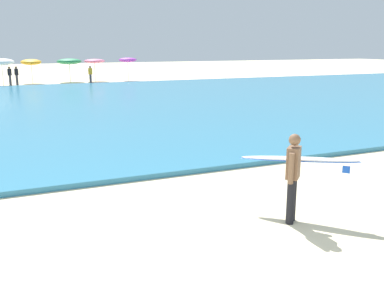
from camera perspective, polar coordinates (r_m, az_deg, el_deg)
The scene contains 11 objects.
ground_plane at distance 6.92m, azimuth 4.36°, elevation -15.73°, with size 160.00×160.00×0.00m, color beige.
sea at distance 24.36m, azimuth -16.22°, elevation 4.79°, with size 120.00×28.00×0.14m, color teal.
surfer_with_board at distance 8.50m, azimuth 13.53°, elevation -3.09°, with size 1.87×1.90×1.73m.
beach_umbrella_3 at distance 39.84m, azimuth -24.00°, elevation 9.93°, with size 2.05×2.05×2.27m.
beach_umbrella_4 at distance 41.40m, azimuth -20.61°, elevation 10.15°, with size 1.77×1.80×2.18m.
beach_umbrella_5 at distance 41.78m, azimuth -16.01°, elevation 10.50°, with size 2.23×2.24×2.17m.
beach_umbrella_6 at distance 42.09m, azimuth -12.84°, elevation 10.70°, with size 1.94×1.94×2.10m.
beach_umbrella_7 at distance 42.40m, azimuth -8.54°, elevation 11.00°, with size 1.71×1.71×2.19m.
beachgoer_near_row_left at distance 39.20m, azimuth -13.35°, elevation 9.01°, with size 0.32×0.20×1.58m.
beachgoer_near_row_mid at distance 39.97m, azimuth -23.06°, elevation 8.41°, with size 0.32×0.20×1.58m.
beachgoer_near_row_right at distance 40.07m, azimuth -22.28°, elevation 8.48°, with size 0.32×0.20×1.58m.
Camera 1 is at (-2.84, -5.37, 3.32)m, focal length 40.13 mm.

